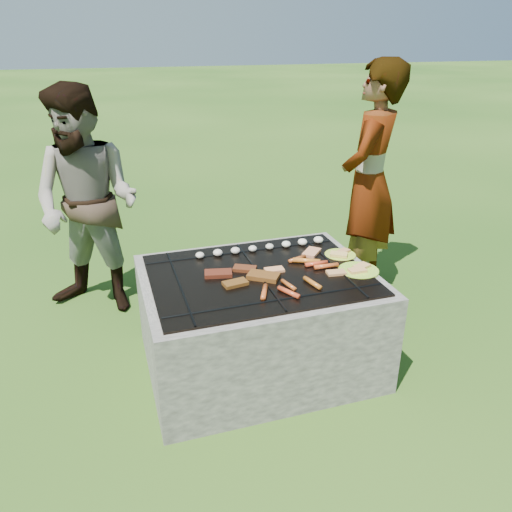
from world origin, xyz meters
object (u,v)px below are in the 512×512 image
Objects in this scene: plate_far at (340,255)px; plate_near at (359,270)px; cook at (369,183)px; fire_pit at (259,324)px; bystander at (88,204)px.

plate_near is at bearing -89.55° from plate_far.
plate_far is 0.23m from plate_near.
plate_far is at bearing 4.52° from cook.
fire_pit is at bearing -11.61° from cook.
bystander is at bearing 141.57° from plate_near.
cook reaches higher than plate_far.
plate_near is (0.56, -0.13, 0.33)m from fire_pit.
fire_pit is 0.66m from plate_near.
cook is at bearing 33.64° from fire_pit.
cook is 1.08× the size of bystander.
plate_far reaches higher than fire_pit.
bystander is (-1.45, 0.92, 0.18)m from plate_far.
plate_far is (0.56, 0.10, 0.33)m from fire_pit.
plate_near is at bearing 13.29° from cook.
plate_near is 0.17× the size of cook.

